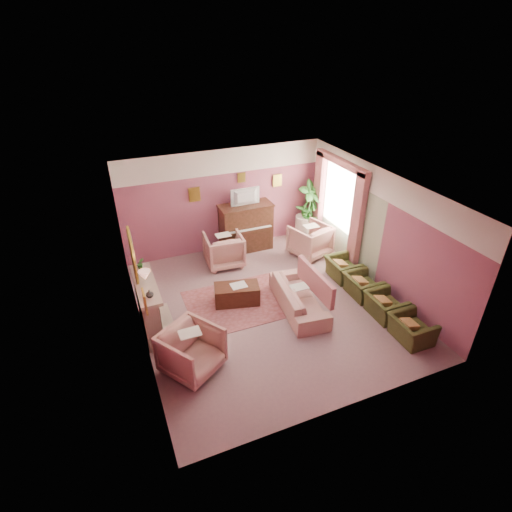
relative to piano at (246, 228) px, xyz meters
name	(u,v)px	position (x,y,z in m)	size (l,w,h in m)	color
floor	(269,306)	(-0.50, -2.68, -0.65)	(5.50, 6.00, 0.01)	gray
ceiling	(271,188)	(-0.50, -2.68, 2.15)	(5.50, 6.00, 0.01)	white
wall_back	(224,201)	(-0.50, 0.32, 0.75)	(5.50, 0.02, 2.80)	#763F5D
wall_front	(352,344)	(-0.50, -5.68, 0.75)	(5.50, 0.02, 2.80)	#763F5D
wall_left	(135,280)	(-3.25, -2.68, 0.75)	(0.02, 6.00, 2.80)	#763F5D
wall_right	(378,230)	(2.25, -2.68, 0.75)	(0.02, 6.00, 2.80)	#763F5D
picture_rail_band	(222,162)	(-0.50, 0.31, 1.82)	(5.50, 0.01, 0.65)	white
stripe_panel	(344,220)	(2.23, -1.38, 0.42)	(0.01, 3.00, 2.15)	#A3B08E
fireplace_surround	(148,308)	(-3.09, -2.48, -0.10)	(0.30, 1.40, 1.10)	tan
fireplace_inset	(154,313)	(-2.99, -2.48, -0.25)	(0.18, 0.72, 0.68)	black
fire_ember	(157,319)	(-2.95, -2.48, -0.43)	(0.06, 0.54, 0.10)	#FF4B07
mantel_shelf	(145,285)	(-3.06, -2.48, 0.47)	(0.40, 1.55, 0.07)	tan
hearth	(161,326)	(-2.89, -2.48, -0.64)	(0.55, 1.50, 0.02)	tan
mirror_frame	(133,256)	(-3.20, -2.48, 1.15)	(0.04, 0.72, 1.20)	#AA972F
mirror_glass	(134,256)	(-3.17, -2.48, 1.15)	(0.01, 0.60, 1.06)	white
sconce_shade	(145,275)	(-3.12, -3.53, 1.33)	(0.20, 0.20, 0.16)	#EF9F84
piano	(246,228)	(0.00, 0.00, 0.00)	(1.40, 0.60, 1.30)	#3F2316
piano_keyshelf	(251,231)	(0.00, -0.35, 0.07)	(1.30, 0.12, 0.06)	#3F2316
piano_keys	(251,229)	(0.00, -0.35, 0.11)	(1.20, 0.08, 0.02)	silver
piano_top	(246,206)	(0.00, 0.00, 0.66)	(1.45, 0.65, 0.04)	#3F2316
television	(246,196)	(0.00, -0.05, 0.95)	(0.80, 0.12, 0.48)	black
print_back_left	(194,194)	(-1.30, 0.28, 1.07)	(0.30, 0.03, 0.38)	#AA972F
print_back_right	(277,180)	(1.05, 0.28, 1.13)	(0.26, 0.03, 0.34)	#AA972F
print_back_mid	(241,178)	(0.00, 0.28, 1.35)	(0.22, 0.03, 0.26)	#AA972F
print_left_wall	(145,301)	(-3.21, -3.88, 1.07)	(0.03, 0.28, 0.36)	#AA972F
window_blind	(341,195)	(2.20, -1.13, 1.05)	(0.03, 1.40, 1.80)	beige
curtain_left	(357,223)	(2.12, -2.05, 0.65)	(0.16, 0.34, 2.60)	#AB5E62
curtain_right	(319,197)	(2.12, -0.21, 0.65)	(0.16, 0.34, 2.60)	#AB5E62
pelmet	(342,162)	(2.12, -1.13, 1.91)	(0.16, 2.20, 0.16)	#AB5E62
mantel_plant	(140,263)	(-3.05, -1.93, 0.64)	(0.16, 0.16, 0.28)	#296823
mantel_vase	(150,294)	(-3.05, -2.98, 0.58)	(0.16, 0.16, 0.16)	white
area_rug	(243,302)	(-1.00, -2.33, -0.64)	(2.50, 1.80, 0.01)	#8B4749
coffee_table	(237,294)	(-1.11, -2.28, -0.43)	(1.00, 0.50, 0.45)	#3C1C11
table_paper	(239,285)	(-1.06, -2.28, -0.20)	(0.35, 0.28, 0.01)	silver
sofa	(299,293)	(0.08, -2.99, -0.25)	(0.65, 1.96, 0.79)	tan
sofa_throw	(315,281)	(0.48, -2.99, -0.05)	(0.10, 1.49, 0.54)	#AB5E62
floral_armchair_left	(224,248)	(-0.84, -0.57, -0.16)	(0.93, 0.93, 0.97)	tan
floral_armchair_right	(310,239)	(1.49, -0.97, -0.16)	(0.93, 0.93, 0.97)	tan
floral_armchair_front	(192,349)	(-2.56, -3.89, -0.16)	(0.93, 0.93, 0.97)	tan
olive_chair_a	(412,326)	(1.67, -4.77, -0.30)	(0.56, 0.80, 0.69)	#3A401B
olive_chair_b	(385,303)	(1.67, -3.95, -0.30)	(0.56, 0.80, 0.69)	#3A401B
olive_chair_c	(363,283)	(1.67, -3.13, -0.30)	(0.56, 0.80, 0.69)	#3A401B
olive_chair_d	(343,266)	(1.67, -2.31, -0.30)	(0.56, 0.80, 0.69)	#3A401B
side_table	(304,227)	(1.81, -0.04, -0.30)	(0.52, 0.52, 0.70)	silver
side_plant_big	(305,211)	(1.81, -0.04, 0.22)	(0.30, 0.30, 0.34)	#296823
side_plant_small	(310,212)	(1.93, -0.14, 0.19)	(0.16, 0.16, 0.28)	#296823
palm_pot	(308,234)	(1.91, -0.15, -0.48)	(0.34, 0.34, 0.34)	#A2554B
palm_plant	(311,206)	(1.91, -0.15, 0.41)	(0.76, 0.76, 1.44)	#296823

